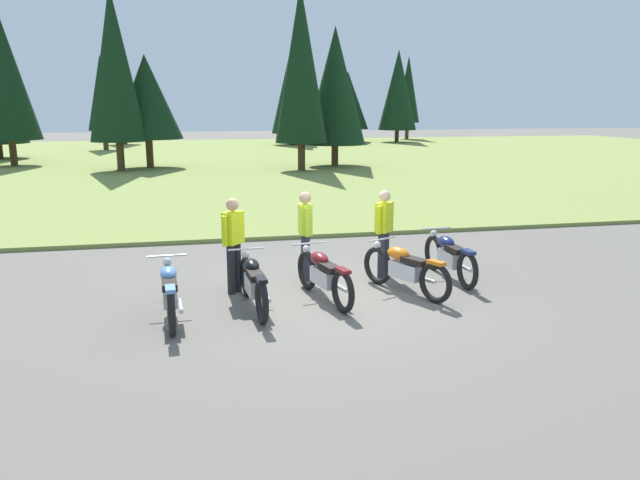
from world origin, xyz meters
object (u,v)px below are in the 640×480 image
(rider_with_back_turned, at_px, (233,240))
(rider_in_hivis_vest, at_px, (384,228))
(motorcycle_black, at_px, (253,283))
(motorcycle_navy, at_px, (449,256))
(motorcycle_maroon, at_px, (324,275))
(rider_near_row_end, at_px, (305,230))
(motorcycle_sky_blue, at_px, (170,292))
(motorcycle_orange, at_px, (405,269))

(rider_with_back_turned, xyz_separation_m, rider_in_hivis_vest, (2.86, 0.42, 0.00))
(rider_in_hivis_vest, bearing_deg, rider_with_back_turned, -171.71)
(motorcycle_black, xyz_separation_m, motorcycle_navy, (3.80, 0.97, 0.00))
(motorcycle_maroon, bearing_deg, motorcycle_navy, 16.26)
(rider_near_row_end, bearing_deg, motorcycle_sky_blue, -145.11)
(motorcycle_maroon, distance_m, motorcycle_navy, 2.71)
(motorcycle_orange, distance_m, motorcycle_navy, 1.31)
(motorcycle_navy, bearing_deg, motorcycle_black, -165.67)
(motorcycle_black, distance_m, rider_in_hivis_vest, 3.01)
(motorcycle_sky_blue, height_order, motorcycle_orange, same)
(motorcycle_navy, height_order, rider_with_back_turned, rider_with_back_turned)
(motorcycle_black, relative_size, rider_near_row_end, 1.26)
(motorcycle_orange, height_order, motorcycle_navy, same)
(motorcycle_orange, xyz_separation_m, rider_with_back_turned, (-2.90, 0.65, 0.51))
(motorcycle_sky_blue, bearing_deg, motorcycle_black, 9.32)
(motorcycle_maroon, distance_m, rider_in_hivis_vest, 1.91)
(rider_near_row_end, bearing_deg, motorcycle_navy, -10.93)
(motorcycle_orange, relative_size, rider_with_back_turned, 1.16)
(motorcycle_maroon, xyz_separation_m, motorcycle_navy, (2.60, 0.76, 0.00))
(motorcycle_orange, xyz_separation_m, rider_in_hivis_vest, (-0.04, 1.06, 0.51))
(motorcycle_maroon, xyz_separation_m, rider_with_back_turned, (-1.43, 0.74, 0.51))
(motorcycle_black, relative_size, rider_with_back_turned, 1.26)
(motorcycle_sky_blue, xyz_separation_m, rider_near_row_end, (2.44, 1.70, 0.51))
(motorcycle_navy, xyz_separation_m, rider_near_row_end, (-2.67, 0.51, 0.51))
(motorcycle_orange, distance_m, rider_in_hivis_vest, 1.18)
(rider_in_hivis_vest, bearing_deg, motorcycle_navy, -18.95)
(motorcycle_orange, bearing_deg, rider_in_hivis_vest, 92.40)
(rider_with_back_turned, bearing_deg, motorcycle_maroon, -27.41)
(motorcycle_black, height_order, rider_with_back_turned, rider_with_back_turned)
(motorcycle_black, relative_size, motorcycle_orange, 1.08)
(motorcycle_orange, height_order, rider_near_row_end, rider_near_row_end)
(rider_with_back_turned, height_order, rider_near_row_end, same)
(motorcycle_navy, relative_size, rider_near_row_end, 1.26)
(motorcycle_sky_blue, xyz_separation_m, motorcycle_black, (1.30, 0.21, 0.00))
(motorcycle_maroon, bearing_deg, rider_in_hivis_vest, 39.15)
(rider_with_back_turned, distance_m, rider_in_hivis_vest, 2.89)
(motorcycle_sky_blue, relative_size, motorcycle_orange, 1.08)
(motorcycle_navy, bearing_deg, rider_in_hivis_vest, 161.05)
(motorcycle_maroon, distance_m, rider_near_row_end, 1.37)
(motorcycle_sky_blue, distance_m, motorcycle_black, 1.32)
(motorcycle_black, bearing_deg, motorcycle_maroon, 10.06)
(rider_in_hivis_vest, bearing_deg, motorcycle_maroon, -140.85)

